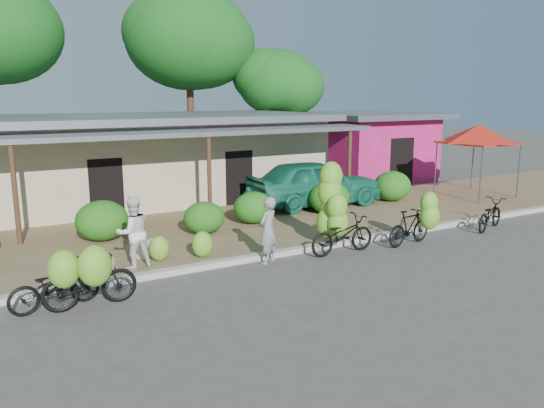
{
  "coord_description": "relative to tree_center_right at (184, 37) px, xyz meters",
  "views": [
    {
      "loc": [
        -6.59,
        -9.33,
        4.09
      ],
      "look_at": [
        0.43,
        2.85,
        1.2
      ],
      "focal_mm": 35.0,
      "sensor_mm": 36.0,
      "label": 1
    }
  ],
  "objects": [
    {
      "name": "bike_right",
      "position": [
        0.53,
        -15.68,
        -6.26
      ],
      "size": [
        1.72,
        1.23,
        1.6
      ],
      "rotation": [
        0.0,
        0.0,
        1.7
      ],
      "color": "black",
      "rests_on": "ground"
    },
    {
      "name": "bike_left",
      "position": [
        -8.09,
        -15.8,
        -6.28
      ],
      "size": [
        1.83,
        1.19,
        1.43
      ],
      "rotation": [
        0.0,
        0.0,
        1.56
      ],
      "color": "black",
      "rests_on": "ground"
    },
    {
      "name": "curb",
      "position": [
        -3.31,
        -14.61,
        -6.85
      ],
      "size": [
        60.0,
        0.25,
        0.15
      ],
      "primitive_type": "cube",
      "color": "#A8A399",
      "rests_on": "ground"
    },
    {
      "name": "loose_banana_c",
      "position": [
        -0.92,
        -13.97,
        -6.48
      ],
      "size": [
        0.52,
        0.44,
        0.65
      ],
      "primitive_type": "ellipsoid",
      "color": "#76B82E",
      "rests_on": "sidewalk"
    },
    {
      "name": "bike_center",
      "position": [
        -1.62,
        -14.99,
        -6.01
      ],
      "size": [
        1.94,
        1.19,
        2.38
      ],
      "rotation": [
        0.0,
        0.0,
        1.57
      ],
      "color": "black",
      "rests_on": "ground"
    },
    {
      "name": "sidewalk",
      "position": [
        -3.31,
        -11.61,
        -6.86
      ],
      "size": [
        60.0,
        6.0,
        0.12
      ],
      "primitive_type": "cube",
      "color": "#8E724C",
      "rests_on": "ground"
    },
    {
      "name": "bike_far_right",
      "position": [
        3.9,
        -15.49,
        -6.45
      ],
      "size": [
        1.92,
        1.21,
        0.95
      ],
      "rotation": [
        0.0,
        0.0,
        1.92
      ],
      "color": "black",
      "rests_on": "ground"
    },
    {
      "name": "tree_center_right",
      "position": [
        0.0,
        0.0,
        0.0
      ],
      "size": [
        6.28,
        6.25,
        9.32
      ],
      "color": "#512D20",
      "rests_on": "ground"
    },
    {
      "name": "hedge_1",
      "position": [
        -6.86,
        -11.2,
        -6.24
      ],
      "size": [
        1.44,
        1.3,
        1.13
      ],
      "primitive_type": "ellipsoid",
      "color": "#175012",
      "rests_on": "sidewalk"
    },
    {
      "name": "teal_van",
      "position": [
        0.92,
        -10.26,
        -5.95
      ],
      "size": [
        5.13,
        2.32,
        1.71
      ],
      "primitive_type": "imported",
      "rotation": [
        0.0,
        0.0,
        1.51
      ],
      "color": "#186C52",
      "rests_on": "sidewalk"
    },
    {
      "name": "vendor",
      "position": [
        -3.7,
        -14.98,
        -6.09
      ],
      "size": [
        0.73,
        0.65,
        1.67
      ],
      "primitive_type": "imported",
      "rotation": [
        0.0,
        0.0,
        3.66
      ],
      "color": "gray",
      "rests_on": "ground"
    },
    {
      "name": "ground",
      "position": [
        -3.31,
        -16.61,
        -6.92
      ],
      "size": [
        100.0,
        100.0,
        0.0
      ],
      "primitive_type": "plane",
      "color": "#484543",
      "rests_on": "ground"
    },
    {
      "name": "hedge_5",
      "position": [
        4.03,
        -10.97,
        -6.23
      ],
      "size": [
        1.47,
        1.32,
        1.14
      ],
      "primitive_type": "ellipsoid",
      "color": "#175012",
      "rests_on": "sidewalk"
    },
    {
      "name": "sack_far",
      "position": [
        -7.6,
        -13.8,
        -6.66
      ],
      "size": [
        0.83,
        0.74,
        0.28
      ],
      "primitive_type": "cube",
      "rotation": [
        0.0,
        0.0,
        -0.6
      ],
      "color": "silver",
      "rests_on": "sidewalk"
    },
    {
      "name": "tree_near_right",
      "position": [
        4.0,
        -2.0,
        -2.11
      ],
      "size": [
        4.33,
        4.14,
        6.43
      ],
      "color": "#512D20",
      "rests_on": "ground"
    },
    {
      "name": "bike_far_left",
      "position": [
        -8.68,
        -15.5,
        -6.37
      ],
      "size": [
        1.83,
        1.34,
        1.34
      ],
      "rotation": [
        0.0,
        0.0,
        1.74
      ],
      "color": "black",
      "rests_on": "ground"
    },
    {
      "name": "shop_pink",
      "position": [
        7.19,
        -5.62,
        -5.25
      ],
      "size": [
        6.0,
        6.0,
        3.25
      ],
      "color": "#D2207F",
      "rests_on": "ground"
    },
    {
      "name": "loose_banana_b",
      "position": [
        -5.06,
        -14.06,
        -6.47
      ],
      "size": [
        0.53,
        0.45,
        0.67
      ],
      "primitive_type": "ellipsoid",
      "color": "#76B82E",
      "rests_on": "sidewalk"
    },
    {
      "name": "hedge_4",
      "position": [
        0.64,
        -11.57,
        -6.25
      ],
      "size": [
        1.41,
        1.27,
        1.1
      ],
      "primitive_type": "ellipsoid",
      "color": "#175012",
      "rests_on": "sidewalk"
    },
    {
      "name": "sack_near",
      "position": [
        -6.16,
        -13.16,
        -6.65
      ],
      "size": [
        0.93,
        0.81,
        0.3
      ],
      "primitive_type": "cube",
      "rotation": [
        0.0,
        0.0,
        0.6
      ],
      "color": "silver",
      "rests_on": "sidewalk"
    },
    {
      "name": "bystander",
      "position": [
        -6.75,
        -14.01,
        -5.95
      ],
      "size": [
        0.88,
        0.71,
        1.7
      ],
      "primitive_type": "imported",
      "rotation": [
        0.0,
        0.0,
        3.23
      ],
      "color": "white",
      "rests_on": "sidewalk"
    },
    {
      "name": "hedge_3",
      "position": [
        -2.26,
        -11.52,
        -6.3
      ],
      "size": [
        1.29,
        1.16,
        1.0
      ],
      "primitive_type": "ellipsoid",
      "color": "#175012",
      "rests_on": "sidewalk"
    },
    {
      "name": "shop_main",
      "position": [
        -3.31,
        -5.68,
        -5.2
      ],
      "size": [
        13.0,
        8.5,
        3.35
      ],
      "color": "beige",
      "rests_on": "ground"
    },
    {
      "name": "loose_banana_a",
      "position": [
        -6.09,
        -13.81,
        -6.49
      ],
      "size": [
        0.5,
        0.43,
        0.63
      ],
      "primitive_type": "ellipsoid",
      "color": "#76B82E",
      "rests_on": "sidewalk"
    },
    {
      "name": "red_canopy",
      "position": [
        7.61,
        -11.88,
        -4.31
      ],
      "size": [
        3.5,
        3.5,
        2.86
      ],
      "color": "#59595E",
      "rests_on": "sidewalk"
    },
    {
      "name": "hedge_2",
      "position": [
        -4.11,
        -11.93,
        -6.33
      ],
      "size": [
        1.21,
        1.09,
        0.94
      ],
      "primitive_type": "ellipsoid",
      "color": "#175012",
      "rests_on": "sidewalk"
    }
  ]
}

